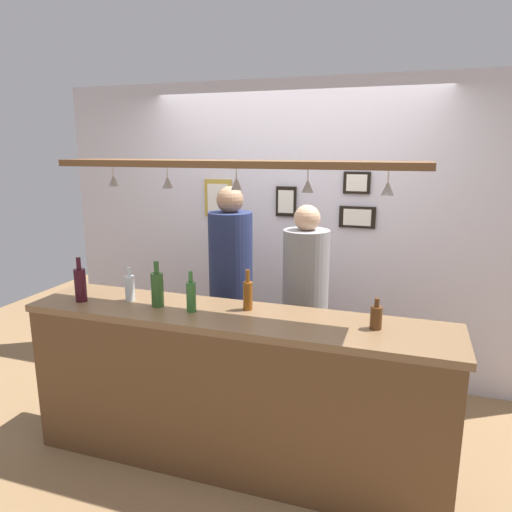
% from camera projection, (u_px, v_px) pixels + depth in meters
% --- Properties ---
extents(ground_plane, '(8.00, 8.00, 0.00)m').
position_uv_depth(ground_plane, '(252.00, 431.00, 3.45)').
color(ground_plane, olive).
extents(back_wall, '(4.40, 0.06, 2.60)m').
position_uv_depth(back_wall, '(292.00, 232.00, 4.18)').
color(back_wall, silver).
rests_on(back_wall, ground_plane).
extents(bar_counter, '(2.70, 0.55, 1.03)m').
position_uv_depth(bar_counter, '(224.00, 375.00, 2.83)').
color(bar_counter, brown).
rests_on(bar_counter, ground_plane).
extents(overhead_glass_rack, '(2.20, 0.36, 0.04)m').
position_uv_depth(overhead_glass_rack, '(234.00, 164.00, 2.74)').
color(overhead_glass_rack, brown).
extents(hanging_wineglass_far_left, '(0.07, 0.07, 0.13)m').
position_uv_depth(hanging_wineglass_far_left, '(113.00, 180.00, 3.07)').
color(hanging_wineglass_far_left, silver).
rests_on(hanging_wineglass_far_left, overhead_glass_rack).
extents(hanging_wineglass_left, '(0.07, 0.07, 0.13)m').
position_uv_depth(hanging_wineglass_left, '(168.00, 181.00, 2.91)').
color(hanging_wineglass_left, silver).
rests_on(hanging_wineglass_left, overhead_glass_rack).
extents(hanging_wineglass_center_left, '(0.07, 0.07, 0.13)m').
position_uv_depth(hanging_wineglass_center_left, '(236.00, 183.00, 2.80)').
color(hanging_wineglass_center_left, silver).
rests_on(hanging_wineglass_center_left, overhead_glass_rack).
extents(hanging_wineglass_center, '(0.07, 0.07, 0.13)m').
position_uv_depth(hanging_wineglass_center, '(308.00, 185.00, 2.63)').
color(hanging_wineglass_center, silver).
rests_on(hanging_wineglass_center, overhead_glass_rack).
extents(hanging_wineglass_center_right, '(0.07, 0.07, 0.13)m').
position_uv_depth(hanging_wineglass_center_right, '(388.00, 187.00, 2.47)').
color(hanging_wineglass_center_right, silver).
rests_on(hanging_wineglass_center_right, overhead_glass_rack).
extents(person_left_navy_shirt, '(0.34, 0.34, 1.75)m').
position_uv_depth(person_left_navy_shirt, '(231.00, 275.00, 3.66)').
color(person_left_navy_shirt, '#2D334C').
rests_on(person_left_navy_shirt, ground_plane).
extents(person_middle_grey_shirt, '(0.34, 0.34, 1.63)m').
position_uv_depth(person_middle_grey_shirt, '(305.00, 292.00, 3.50)').
color(person_middle_grey_shirt, '#2D334C').
rests_on(person_middle_grey_shirt, ground_plane).
extents(bottle_beer_green_import, '(0.06, 0.06, 0.26)m').
position_uv_depth(bottle_beer_green_import, '(191.00, 296.00, 2.92)').
color(bottle_beer_green_import, '#336B2D').
rests_on(bottle_beer_green_import, bar_counter).
extents(bottle_beer_amber_tall, '(0.06, 0.06, 0.26)m').
position_uv_depth(bottle_beer_amber_tall, '(248.00, 294.00, 2.96)').
color(bottle_beer_amber_tall, brown).
rests_on(bottle_beer_amber_tall, bar_counter).
extents(bottle_beer_brown_stubby, '(0.07, 0.07, 0.18)m').
position_uv_depth(bottle_beer_brown_stubby, '(376.00, 317.00, 2.65)').
color(bottle_beer_brown_stubby, '#512D14').
rests_on(bottle_beer_brown_stubby, bar_counter).
extents(bottle_soda_clear, '(0.06, 0.06, 0.23)m').
position_uv_depth(bottle_soda_clear, '(130.00, 287.00, 3.14)').
color(bottle_soda_clear, silver).
rests_on(bottle_soda_clear, bar_counter).
extents(bottle_wine_dark_red, '(0.08, 0.08, 0.30)m').
position_uv_depth(bottle_wine_dark_red, '(80.00, 284.00, 3.12)').
color(bottle_wine_dark_red, '#380F19').
rests_on(bottle_wine_dark_red, bar_counter).
extents(bottle_champagne_green, '(0.08, 0.08, 0.30)m').
position_uv_depth(bottle_champagne_green, '(157.00, 289.00, 3.02)').
color(bottle_champagne_green, '#2D5623').
rests_on(bottle_champagne_green, bar_counter).
extents(picture_frame_crest, '(0.18, 0.02, 0.26)m').
position_uv_depth(picture_frame_crest, '(286.00, 202.00, 4.09)').
color(picture_frame_crest, black).
rests_on(picture_frame_crest, back_wall).
extents(picture_frame_upper_small, '(0.22, 0.02, 0.18)m').
position_uv_depth(picture_frame_upper_small, '(357.00, 183.00, 3.87)').
color(picture_frame_upper_small, black).
rests_on(picture_frame_upper_small, back_wall).
extents(picture_frame_lower_pair, '(0.30, 0.02, 0.18)m').
position_uv_depth(picture_frame_lower_pair, '(357.00, 217.00, 3.92)').
color(picture_frame_lower_pair, black).
rests_on(picture_frame_lower_pair, back_wall).
extents(picture_frame_caricature, '(0.26, 0.02, 0.34)m').
position_uv_depth(picture_frame_caricature, '(218.00, 198.00, 4.29)').
color(picture_frame_caricature, '#B29338').
rests_on(picture_frame_caricature, back_wall).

